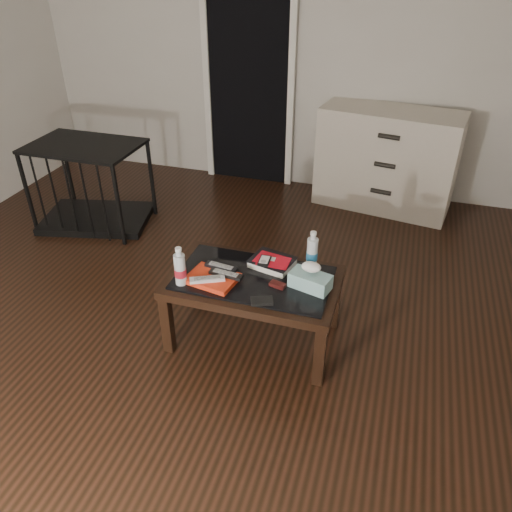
{
  "coord_description": "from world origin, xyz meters",
  "views": [
    {
      "loc": [
        1.1,
        -2.18,
        2.14
      ],
      "look_at": [
        0.37,
        0.2,
        0.55
      ],
      "focal_mm": 35.0,
      "sensor_mm": 36.0,
      "label": 1
    }
  ],
  "objects": [
    {
      "name": "flip_phone",
      "position": [
        0.54,
        0.06,
        0.47
      ],
      "size": [
        0.1,
        0.07,
        0.02
      ],
      "primitive_type": "cube",
      "rotation": [
        0.0,
        0.0,
        -0.24
      ],
      "color": "black",
      "rests_on": "coffee_table"
    },
    {
      "name": "pet_crate",
      "position": [
        -1.41,
        1.15,
        0.23
      ],
      "size": [
        1.01,
        0.79,
        0.71
      ],
      "rotation": [
        0.0,
        0.0,
        0.23
      ],
      "color": "black",
      "rests_on": "ground"
    },
    {
      "name": "remote_black_back",
      "position": [
        0.19,
        0.09,
        0.5
      ],
      "size": [
        0.2,
        0.08,
        0.02
      ],
      "primitive_type": "cube",
      "rotation": [
        0.0,
        0.0,
        -0.14
      ],
      "color": "black",
      "rests_on": "magazines"
    },
    {
      "name": "wallet",
      "position": [
        0.5,
        -0.11,
        0.47
      ],
      "size": [
        0.14,
        0.11,
        0.02
      ],
      "primitive_type": "cube",
      "rotation": [
        0.0,
        0.0,
        0.38
      ],
      "color": "black",
      "rests_on": "coffee_table"
    },
    {
      "name": "dvd_mailers",
      "position": [
        0.45,
        0.25,
        0.51
      ],
      "size": [
        0.21,
        0.17,
        0.01
      ],
      "primitive_type": "cube",
      "rotation": [
        0.0,
        0.0,
        -0.18
      ],
      "color": "red",
      "rests_on": "textbook"
    },
    {
      "name": "tissue_box",
      "position": [
        0.72,
        0.1,
        0.51
      ],
      "size": [
        0.25,
        0.18,
        0.09
      ],
      "primitive_type": "cube",
      "rotation": [
        0.0,
        0.0,
        -0.26
      ],
      "color": "#22737E",
      "rests_on": "coffee_table"
    },
    {
      "name": "textbook",
      "position": [
        0.45,
        0.25,
        0.48
      ],
      "size": [
        0.29,
        0.25,
        0.05
      ],
      "primitive_type": "cube",
      "rotation": [
        0.0,
        0.0,
        -0.23
      ],
      "color": "black",
      "rests_on": "coffee_table"
    },
    {
      "name": "ipod",
      "position": [
        0.42,
        0.2,
        0.52
      ],
      "size": [
        0.07,
        0.11,
        0.02
      ],
      "primitive_type": "cube",
      "rotation": [
        0.0,
        0.0,
        0.05
      ],
      "color": "black",
      "rests_on": "dvd_mailers"
    },
    {
      "name": "remote_silver",
      "position": [
        0.15,
        -0.05,
        0.5
      ],
      "size": [
        0.2,
        0.13,
        0.02
      ],
      "primitive_type": "cube",
      "rotation": [
        0.0,
        0.0,
        0.45
      ],
      "color": "silver",
      "rests_on": "magazines"
    },
    {
      "name": "water_bottle_left",
      "position": [
        0.0,
        -0.08,
        0.58
      ],
      "size": [
        0.07,
        0.07,
        0.24
      ],
      "primitive_type": "cylinder",
      "rotation": [
        0.0,
        0.0,
        -0.08
      ],
      "color": "#B8BFC4",
      "rests_on": "coffee_table"
    },
    {
      "name": "doorway",
      "position": [
        -0.4,
        2.47,
        1.02
      ],
      "size": [
        0.9,
        0.08,
        2.07
      ],
      "color": "black",
      "rests_on": "ground"
    },
    {
      "name": "coffee_table",
      "position": [
        0.38,
        0.1,
        0.4
      ],
      "size": [
        1.0,
        0.6,
        0.46
      ],
      "color": "black",
      "rests_on": "ground"
    },
    {
      "name": "ground",
      "position": [
        0.0,
        0.0,
        0.0
      ],
      "size": [
        5.0,
        5.0,
        0.0
      ],
      "primitive_type": "plane",
      "color": "black",
      "rests_on": "ground"
    },
    {
      "name": "magazines",
      "position": [
        0.16,
        0.0,
        0.48
      ],
      "size": [
        0.31,
        0.26,
        0.03
      ],
      "primitive_type": "cube",
      "rotation": [
        0.0,
        0.0,
        -0.18
      ],
      "color": "red",
      "rests_on": "coffee_table"
    },
    {
      "name": "room_shell",
      "position": [
        0.0,
        0.0,
        1.62
      ],
      "size": [
        5.0,
        5.0,
        5.0
      ],
      "color": "beige",
      "rests_on": "ground"
    },
    {
      "name": "water_bottle_right",
      "position": [
        0.68,
        0.32,
        0.58
      ],
      "size": [
        0.08,
        0.08,
        0.24
      ],
      "primitive_type": "cylinder",
      "rotation": [
        0.0,
        0.0,
        0.34
      ],
      "color": "silver",
      "rests_on": "coffee_table"
    },
    {
      "name": "remote_black_front",
      "position": [
        0.24,
        0.03,
        0.5
      ],
      "size": [
        0.2,
        0.07,
        0.02
      ],
      "primitive_type": "cube",
      "rotation": [
        0.0,
        0.0,
        -0.1
      ],
      "color": "black",
      "rests_on": "magazines"
    },
    {
      "name": "dresser",
      "position": [
        0.98,
        2.23,
        0.45
      ],
      "size": [
        1.26,
        0.69,
        0.9
      ],
      "rotation": [
        0.0,
        0.0,
        -0.16
      ],
      "color": "beige",
      "rests_on": "ground"
    }
  ]
}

